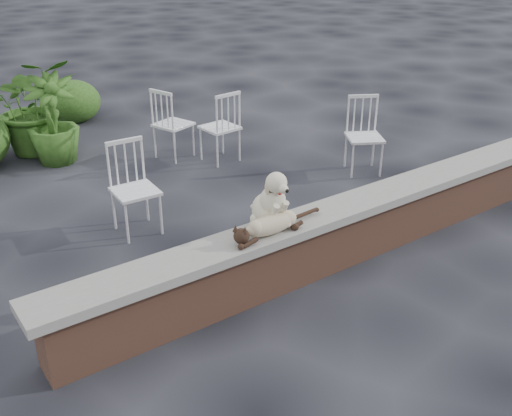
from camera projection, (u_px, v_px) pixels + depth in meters
ground at (357, 253)px, 5.77m from camera, size 60.00×60.00×0.00m
brick_wall at (359, 230)px, 5.66m from camera, size 6.00×0.30×0.50m
capstone at (362, 202)px, 5.53m from camera, size 6.20×0.40×0.08m
dog at (268, 196)px, 4.95m from camera, size 0.34×0.45×0.51m
cat at (271, 223)px, 4.87m from camera, size 1.11×0.29×0.19m
chair_b at (135, 190)px, 5.96m from camera, size 0.59×0.59×0.94m
chair_d at (365, 136)px, 7.39m from camera, size 0.76×0.76×0.94m
chair_e at (173, 123)px, 7.86m from camera, size 0.71×0.71×0.94m
chair_c at (220, 126)px, 7.75m from camera, size 0.61×0.61×0.94m
potted_plant_a at (32, 106)px, 7.97m from camera, size 1.26×1.13×1.29m
potted_plant_b at (52, 120)px, 7.64m from camera, size 0.80×0.80×1.15m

